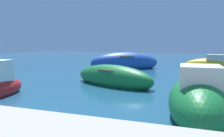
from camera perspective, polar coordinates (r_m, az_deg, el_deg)
The scene contains 4 objects.
moored_boat_0 at distance 19.01m, azimuth 3.16°, elevation 1.45°, with size 5.92×4.56×1.80m.
moored_boat_2 at distance 11.81m, azimuth 0.25°, elevation -2.31°, with size 5.05×3.18×1.35m.
moored_boat_7 at distance 19.47m, azimuth 23.48°, elevation 0.70°, with size 4.07×1.92×1.53m.
moored_boat_9 at distance 7.38m, azimuth 20.82°, elevation -7.29°, with size 1.94×4.24×1.91m.
Camera 1 is at (-5.64, -6.66, 2.21)m, focal length 36.52 mm.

